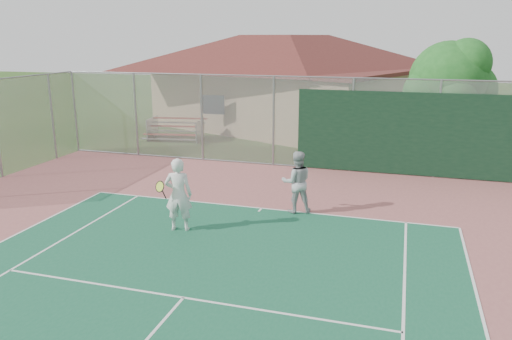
{
  "coord_description": "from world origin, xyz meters",
  "views": [
    {
      "loc": [
        3.87,
        -1.55,
        4.92
      ],
      "look_at": [
        0.22,
        10.58,
        1.54
      ],
      "focal_mm": 35.0,
      "sensor_mm": 36.0,
      "label": 1
    }
  ],
  "objects": [
    {
      "name": "clubhouse",
      "position": [
        -2.71,
        25.77,
        3.04
      ],
      "size": [
        16.34,
        13.79,
        5.99
      ],
      "rotation": [
        0.0,
        0.0,
        -0.38
      ],
      "color": "tan",
      "rests_on": "ground"
    },
    {
      "name": "player_white_front",
      "position": [
        -1.6,
        9.63,
        0.97
      ],
      "size": [
        0.96,
        0.78,
        1.94
      ],
      "rotation": [
        0.0,
        0.0,
        3.38
      ],
      "color": "silver",
      "rests_on": "ground"
    },
    {
      "name": "back_fence",
      "position": [
        2.11,
        16.98,
        1.67
      ],
      "size": [
        20.08,
        0.11,
        3.53
      ],
      "color": "gray",
      "rests_on": "ground"
    },
    {
      "name": "tree",
      "position": [
        5.46,
        19.22,
        3.23
      ],
      "size": [
        3.52,
        3.33,
        4.91
      ],
      "color": "#342413",
      "rests_on": "ground"
    },
    {
      "name": "player_grey_back",
      "position": [
        1.04,
        11.89,
        0.9
      ],
      "size": [
        1.06,
        0.95,
        1.8
      ],
      "rotation": [
        0.0,
        0.0,
        3.51
      ],
      "color": "#A8ABAD",
      "rests_on": "ground"
    },
    {
      "name": "bleachers",
      "position": [
        -6.98,
        20.65,
        0.54
      ],
      "size": [
        2.94,
        1.97,
        1.02
      ],
      "rotation": [
        0.0,
        0.0,
        0.17
      ],
      "color": "maroon",
      "rests_on": "ground"
    }
  ]
}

